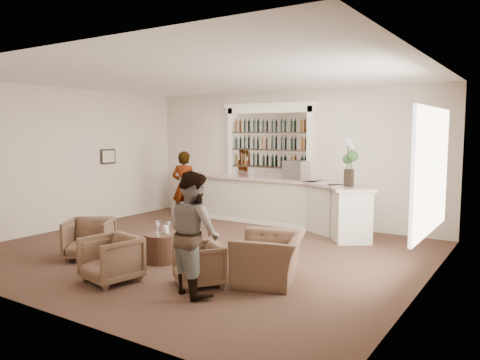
% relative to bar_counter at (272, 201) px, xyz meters
% --- Properties ---
extents(ground, '(8.00, 8.00, 0.00)m').
position_rel_bar_counter_xyz_m(ground, '(0.16, -3.00, -0.57)').
color(ground, brown).
rests_on(ground, ground).
extents(room_shell, '(8.04, 7.02, 3.32)m').
position_rel_bar_counter_xyz_m(room_shell, '(0.33, -2.29, 1.77)').
color(room_shell, beige).
rests_on(room_shell, ground).
extents(bar_counter, '(5.72, 1.80, 1.14)m').
position_rel_bar_counter_xyz_m(bar_counter, '(0.00, 0.00, 0.00)').
color(bar_counter, beige).
rests_on(bar_counter, ground).
extents(back_bar_alcove, '(2.64, 0.25, 3.00)m').
position_rel_bar_counter_xyz_m(back_bar_alcove, '(-0.34, 0.41, 1.46)').
color(back_bar_alcove, white).
rests_on(back_bar_alcove, ground).
extents(cocktail_table, '(0.60, 0.60, 0.50)m').
position_rel_bar_counter_xyz_m(cocktail_table, '(-0.01, -3.97, -0.32)').
color(cocktail_table, '#452B1E').
rests_on(cocktail_table, ground).
extents(sommelier, '(0.76, 0.63, 1.80)m').
position_rel_bar_counter_xyz_m(sommelier, '(-2.05, -0.88, 0.32)').
color(sommelier, gray).
rests_on(sommelier, ground).
extents(guest, '(1.04, 0.94, 1.75)m').
position_rel_bar_counter_xyz_m(guest, '(1.48, -4.91, 0.30)').
color(guest, gray).
rests_on(guest, ground).
extents(armchair_left, '(1.09, 1.09, 0.73)m').
position_rel_bar_counter_xyz_m(armchair_left, '(-1.25, -4.51, -0.21)').
color(armchair_left, brown).
rests_on(armchair_left, ground).
extents(armchair_center, '(0.89, 0.90, 0.71)m').
position_rel_bar_counter_xyz_m(armchair_center, '(0.10, -5.21, -0.22)').
color(armchair_center, brown).
rests_on(armchair_center, ground).
extents(armchair_right, '(0.97, 0.97, 0.64)m').
position_rel_bar_counter_xyz_m(armchair_right, '(1.32, -4.61, -0.25)').
color(armchair_right, brown).
rests_on(armchair_right, ground).
extents(armchair_far, '(1.28, 1.38, 0.73)m').
position_rel_bar_counter_xyz_m(armchair_far, '(2.12, -3.90, -0.21)').
color(armchair_far, brown).
rests_on(armchair_far, ground).
extents(espresso_machine, '(0.55, 0.48, 0.46)m').
position_rel_bar_counter_xyz_m(espresso_machine, '(0.62, 0.04, 0.79)').
color(espresso_machine, '#B2B3B7').
rests_on(espresso_machine, bar_counter).
extents(flower_vase, '(0.26, 0.26, 0.97)m').
position_rel_bar_counter_xyz_m(flower_vase, '(2.15, -0.57, 1.11)').
color(flower_vase, black).
rests_on(flower_vase, bar_counter).
extents(wine_glass_bar_left, '(0.07, 0.07, 0.21)m').
position_rel_bar_counter_xyz_m(wine_glass_bar_left, '(0.75, 0.01, 0.67)').
color(wine_glass_bar_left, white).
rests_on(wine_glass_bar_left, bar_counter).
extents(wine_glass_bar_right, '(0.07, 0.07, 0.21)m').
position_rel_bar_counter_xyz_m(wine_glass_bar_right, '(-0.57, -0.02, 0.67)').
color(wine_glass_bar_right, white).
rests_on(wine_glass_bar_right, bar_counter).
extents(wine_glass_tbl_a, '(0.07, 0.07, 0.21)m').
position_rel_bar_counter_xyz_m(wine_glass_tbl_a, '(-0.13, -3.94, 0.03)').
color(wine_glass_tbl_a, white).
rests_on(wine_glass_tbl_a, cocktail_table).
extents(wine_glass_tbl_b, '(0.07, 0.07, 0.21)m').
position_rel_bar_counter_xyz_m(wine_glass_tbl_b, '(0.09, -3.89, 0.03)').
color(wine_glass_tbl_b, white).
rests_on(wine_glass_tbl_b, cocktail_table).
extents(wine_glass_tbl_c, '(0.07, 0.07, 0.21)m').
position_rel_bar_counter_xyz_m(wine_glass_tbl_c, '(0.03, -4.10, 0.03)').
color(wine_glass_tbl_c, white).
rests_on(wine_glass_tbl_c, cocktail_table).
extents(napkin_holder, '(0.08, 0.08, 0.12)m').
position_rel_bar_counter_xyz_m(napkin_holder, '(-0.03, -3.83, -0.01)').
color(napkin_holder, white).
rests_on(napkin_holder, cocktail_table).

